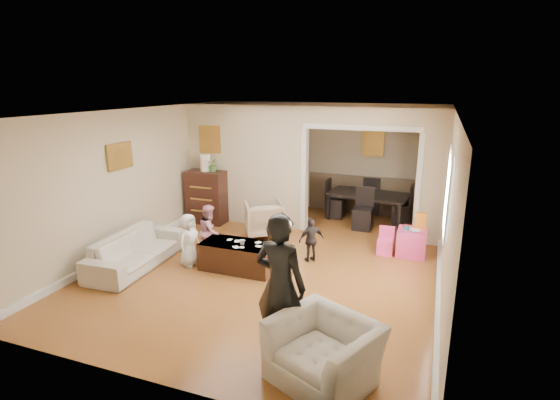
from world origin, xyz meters
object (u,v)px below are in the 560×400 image
at_px(sofa, 136,250).
at_px(child_kneel_a, 189,240).
at_px(table_lamp, 205,163).
at_px(play_table, 411,243).
at_px(armchair_front, 324,352).
at_px(child_kneel_b, 210,231).
at_px(cyan_cup, 407,228).
at_px(dresser, 207,197).
at_px(dining_table, 368,207).
at_px(armchair_back, 264,218).
at_px(adult_person, 280,286).
at_px(child_toddler, 311,240).
at_px(coffee_cup, 242,242).
at_px(coffee_table, 238,256).

bearing_deg(sofa, child_kneel_a, -71.15).
relative_size(table_lamp, play_table, 0.71).
bearing_deg(armchair_front, child_kneel_b, 161.85).
bearing_deg(play_table, cyan_cup, -153.43).
bearing_deg(play_table, child_kneel_b, -158.36).
xyz_separation_m(dresser, dining_table, (3.37, 1.36, -0.27)).
bearing_deg(armchair_back, play_table, 147.84).
relative_size(sofa, armchair_front, 1.90).
bearing_deg(adult_person, armchair_back, -55.46).
bearing_deg(child_toddler, armchair_back, -77.07).
distance_m(coffee_cup, cyan_cup, 2.98).
bearing_deg(play_table, armchair_front, -99.06).
bearing_deg(dining_table, table_lamp, -149.97).
bearing_deg(coffee_table, armchair_front, -47.50).
distance_m(cyan_cup, child_toddler, 1.75).
bearing_deg(dining_table, dresser, -149.97).
relative_size(play_table, child_toddler, 0.63).
distance_m(play_table, cyan_cup, 0.30).
bearing_deg(child_toddler, play_table, 168.87).
bearing_deg(cyan_cup, table_lamp, 173.46).
relative_size(armchair_back, coffee_table, 0.62).
height_order(armchair_back, cyan_cup, armchair_back).
distance_m(armchair_back, coffee_table, 1.77).
bearing_deg(adult_person, coffee_cup, -44.73).
relative_size(dining_table, child_kneel_b, 1.84).
bearing_deg(armchair_back, child_kneel_a, 42.34).
bearing_deg(cyan_cup, armchair_front, -97.72).
bearing_deg(dresser, child_kneel_b, -59.06).
distance_m(play_table, dining_table, 2.11).
relative_size(cyan_cup, child_kneel_a, 0.09).
bearing_deg(armchair_front, armchair_back, 144.68).
distance_m(armchair_back, cyan_cup, 2.85).
xyz_separation_m(sofa, child_kneel_b, (1.00, 0.78, 0.20)).
height_order(sofa, play_table, sofa).
bearing_deg(armchair_front, dresser, 156.03).
height_order(table_lamp, coffee_cup, table_lamp).
bearing_deg(child_kneel_b, coffee_table, -132.97).
distance_m(coffee_cup, adult_person, 2.37).
height_order(dining_table, child_toddler, child_toddler).
bearing_deg(child_kneel_a, play_table, -52.87).
bearing_deg(table_lamp, play_table, -5.76).
distance_m(armchair_back, coffee_cup, 1.83).
bearing_deg(dresser, child_kneel_a, -67.60).
distance_m(dresser, table_lamp, 0.77).
distance_m(play_table, child_toddler, 1.87).
distance_m(armchair_front, table_lamp, 5.88).
relative_size(coffee_cup, child_kneel_a, 0.10).
bearing_deg(child_kneel_a, dining_table, -23.95).
distance_m(armchair_front, child_toddler, 3.17).
height_order(table_lamp, child_kneel_a, table_lamp).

